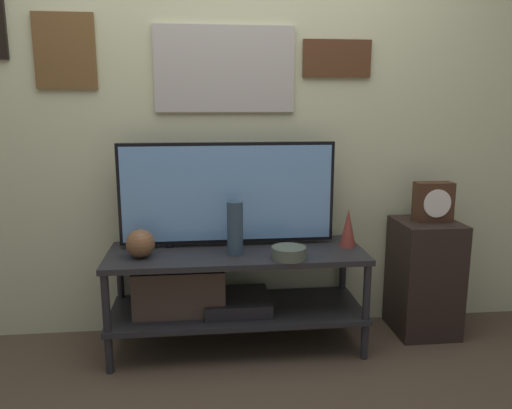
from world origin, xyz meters
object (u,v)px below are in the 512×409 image
vase_slim_bronze (348,228)px  vase_wide_bowl (289,253)px  vase_tall_ceramic (235,228)px  television (228,193)px  mantel_clock (433,202)px  vase_round_glass (140,243)px  candle_jar (255,231)px

vase_slim_bronze → vase_wide_bowl: bearing=-153.3°
vase_wide_bowl → vase_tall_ceramic: 0.31m
television → mantel_clock: size_ratio=5.26×
vase_round_glass → candle_jar: size_ratio=1.36×
television → vase_wide_bowl: size_ratio=6.65×
television → candle_jar: 0.31m
vase_tall_ceramic → mantel_clock: 1.17m
television → candle_jar: size_ratio=10.87×
vase_tall_ceramic → mantel_clock: size_ratio=1.26×
television → vase_wide_bowl: 0.49m
vase_slim_bronze → vase_round_glass: bearing=-176.2°
vase_tall_ceramic → vase_slim_bronze: 0.64m
vase_slim_bronze → mantel_clock: (0.52, 0.07, 0.12)m
candle_jar → vase_slim_bronze: bearing=-21.5°
television → vase_wide_bowl: (0.30, -0.28, -0.27)m
vase_wide_bowl → mantel_clock: (0.89, 0.25, 0.20)m
vase_round_glass → vase_tall_ceramic: bearing=0.3°
television → vase_slim_bronze: bearing=-8.3°
vase_tall_ceramic → candle_jar: vase_tall_ceramic is taller
vase_tall_ceramic → mantel_clock: bearing=6.9°
vase_wide_bowl → vase_round_glass: 0.78m
candle_jar → mantel_clock: size_ratio=0.48×
vase_wide_bowl → vase_slim_bronze: size_ratio=0.83×
vase_wide_bowl → vase_round_glass: bearing=171.9°
television → vase_tall_ceramic: bearing=-80.7°
vase_tall_ceramic → candle_jar: bearing=63.4°
vase_round_glass → mantel_clock: (1.66, 0.14, 0.16)m
vase_wide_bowl → vase_slim_bronze: vase_slim_bronze is taller
mantel_clock → vase_wide_bowl: bearing=-164.3°
television → vase_slim_bronze: size_ratio=5.51×
vase_round_glass → mantel_clock: 1.67m
vase_slim_bronze → mantel_clock: 0.54m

